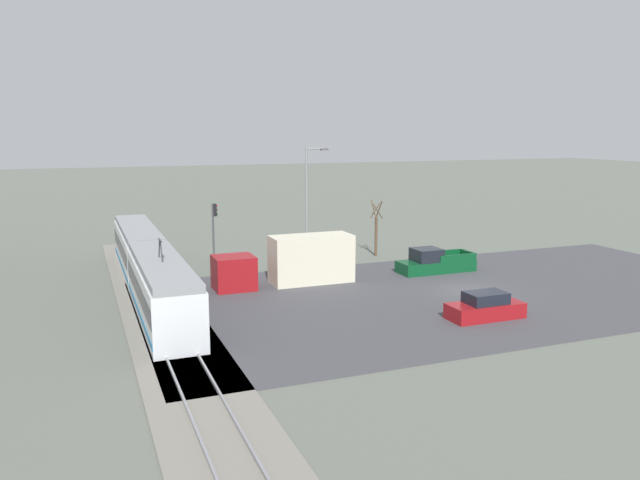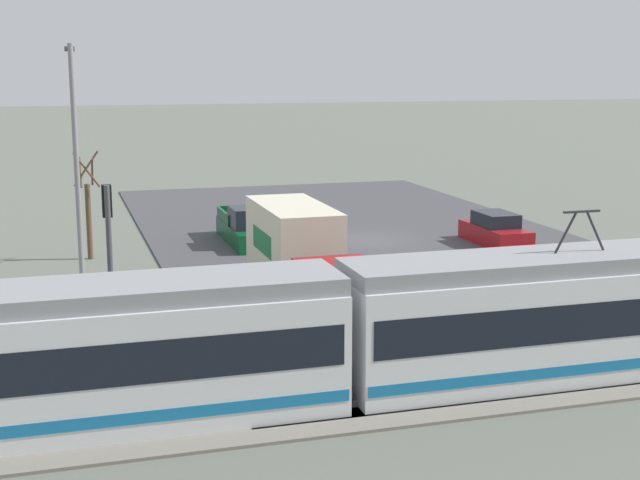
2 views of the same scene
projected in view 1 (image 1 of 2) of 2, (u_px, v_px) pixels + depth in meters
name	position (u px, v px, depth m)	size (l,w,h in m)	color
ground_plane	(467.00, 292.00, 41.21)	(320.00, 320.00, 0.00)	#60665B
road_surface	(467.00, 291.00, 41.20)	(20.71, 41.93, 0.08)	#424247
rail_bed	(166.00, 324.00, 34.16)	(53.00, 4.40, 0.22)	gray
light_rail_tram	(149.00, 266.00, 40.93)	(26.65, 2.66, 4.53)	white
box_truck	(293.00, 262.00, 42.88)	(2.39, 9.68, 3.31)	maroon
pickup_truck	(434.00, 263.00, 46.66)	(2.05, 5.88, 1.83)	#0C4723
sedan_car_0	(485.00, 307.00, 35.09)	(1.80, 4.36, 1.51)	maroon
traffic_light_pole	(214.00, 227.00, 47.54)	(0.28, 0.47, 5.05)	#47474C
street_tree	(376.00, 231.00, 52.78)	(1.13, 0.94, 4.77)	brown
street_lamp_near_crossing	(309.00, 197.00, 50.63)	(0.36, 1.95, 9.22)	gray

